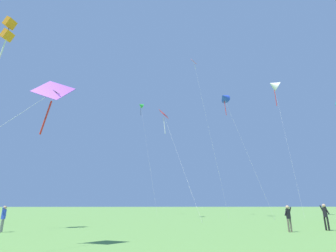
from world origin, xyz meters
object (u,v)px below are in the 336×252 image
kite_pink_low (196,70)px  kite_green_small (141,105)px  kite_red_high (164,119)px  kite_white_distant (274,85)px  kite_orange_box (8,31)px  person_near_tree (325,214)px  person_in_blue_jacket (288,216)px  kite_purple_streamer (50,97)px  kite_blue_delta (224,97)px  person_foreground_watcher (3,216)px

kite_pink_low → kite_green_small: bearing=162.8°
kite_red_high → kite_white_distant: (20.00, 6.16, 8.90)m
kite_orange_box → person_near_tree: 27.33m
kite_orange_box → person_in_blue_jacket: size_ratio=10.08×
kite_pink_low → kite_purple_streamer: (-12.16, -30.15, -18.73)m
kite_green_small → kite_white_distant: (24.02, -3.39, 3.11)m
kite_pink_low → person_in_blue_jacket: size_ratio=17.24×
person_in_blue_jacket → kite_white_distant: bearing=62.3°
kite_purple_streamer → kite_blue_delta: kite_blue_delta is taller
kite_pink_low → person_foreground_watcher: kite_pink_low is taller
kite_white_distant → kite_blue_delta: bearing=-155.4°
kite_blue_delta → kite_green_small: bearing=148.1°
person_near_tree → person_in_blue_jacket: bearing=-163.8°
kite_red_high → kite_green_small: bearing=112.8°
kite_blue_delta → person_foreground_watcher: (-20.12, -18.57, -16.61)m
kite_purple_streamer → person_foreground_watcher: 9.59m
person_in_blue_jacket → kite_green_small: bearing=112.1°
kite_white_distant → kite_pink_low: bearing=178.7°
kite_blue_delta → kite_red_high: bearing=-172.2°
kite_green_small → person_in_blue_jacket: (11.26, -27.71, -18.25)m
kite_green_small → kite_red_high: bearing=-67.2°
kite_orange_box → person_near_tree: size_ratio=9.51×
person_near_tree → kite_blue_delta: bearing=92.9°
kite_red_high → kite_pink_low: kite_pink_low is taller
kite_white_distant → person_in_blue_jacket: kite_white_distant is taller
kite_red_high → kite_purple_streamer: (-6.27, -23.67, -6.96)m
kite_red_high → person_in_blue_jacket: bearing=-68.3°
kite_white_distant → person_in_blue_jacket: (-12.77, -24.33, -21.36)m
kite_red_high → person_in_blue_jacket: (7.24, -18.16, -12.46)m
kite_green_small → kite_white_distant: bearing=-8.0°
kite_green_small → kite_blue_delta: 15.76m
kite_red_high → person_near_tree: bearing=-59.4°
kite_red_high → person_near_tree: size_ratio=8.85×
kite_white_distant → person_in_blue_jacket: size_ratio=14.69×
kite_red_high → kite_orange_box: (-13.25, -16.92, 1.56)m
kite_red_high → kite_purple_streamer: bearing=-104.8°
kite_red_high → person_near_tree: (10.24, -17.29, -12.41)m
kite_orange_box → kite_green_small: bearing=70.8°
kite_orange_box → person_in_blue_jacket: kite_orange_box is taller
kite_purple_streamer → person_foreground_watcher: (-4.56, 6.37, -5.52)m
kite_white_distant → person_in_blue_jacket: bearing=-117.7°
kite_white_distant → kite_blue_delta: kite_white_distant is taller
kite_green_small → kite_orange_box: 28.35m
kite_purple_streamer → kite_blue_delta: 31.42m
kite_red_high → kite_pink_low: 14.67m
kite_orange_box → person_foreground_watcher: (2.42, -0.38, -14.03)m
person_near_tree → person_foreground_watcher: 21.07m
kite_blue_delta → person_in_blue_jacket: size_ratio=11.48×
kite_pink_low → kite_orange_box: kite_pink_low is taller
kite_red_high → kite_white_distant: 22.74m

